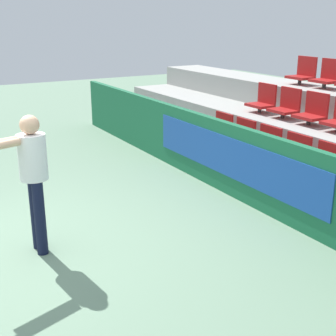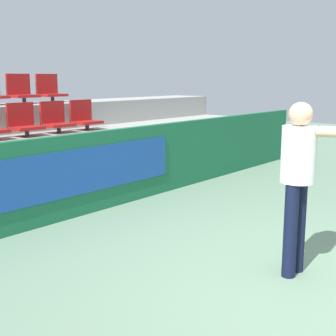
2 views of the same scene
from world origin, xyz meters
name	(u,v)px [view 1 (image 1 of 2)]	position (x,y,z in m)	size (l,w,h in m)	color
ground_plane	(3,256)	(0.00, 0.00, 0.00)	(30.00, 30.00, 0.00)	slate
barrier_wall	(243,164)	(-0.01, 3.56, 0.57)	(12.24, 0.14, 1.13)	#19603D
bleacher_tier_front	(271,179)	(0.00, 4.14, 0.23)	(11.84, 1.00, 0.47)	#9E9E99
bleacher_tier_middle	(317,156)	(0.00, 5.14, 0.47)	(11.84, 1.00, 0.93)	#9E9E99
stadium_chair_0	(220,130)	(-1.57, 4.27, 0.70)	(0.48, 0.37, 0.54)	#333333
stadium_chair_1	(241,137)	(-0.94, 4.27, 0.70)	(0.48, 0.37, 0.54)	#333333
stadium_chair_2	(266,146)	(-0.31, 4.27, 0.70)	(0.48, 0.37, 0.54)	#333333
stadium_chair_3	(294,155)	(0.31, 4.27, 0.70)	(0.48, 0.37, 0.54)	#333333
stadium_chair_4	(326,166)	(0.94, 4.27, 0.70)	(0.48, 0.37, 0.54)	#333333
stadium_chair_6	(263,100)	(-1.57, 5.26, 1.16)	(0.48, 0.37, 0.54)	#333333
stadium_chair_7	(286,105)	(-0.94, 5.26, 1.16)	(0.48, 0.37, 0.54)	#333333
stadium_chair_8	(313,111)	(-0.31, 5.26, 1.16)	(0.48, 0.37, 0.54)	#333333
stadium_chair_12	(303,73)	(-1.57, 6.26, 1.63)	(0.48, 0.37, 0.54)	#333333
stadium_chair_13	(328,76)	(-0.94, 6.26, 1.63)	(0.48, 0.37, 0.54)	#333333
tennis_player	(27,170)	(0.10, 0.36, 1.04)	(0.61, 1.52, 1.66)	black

